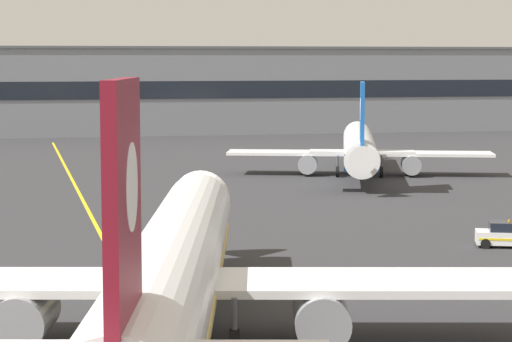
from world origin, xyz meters
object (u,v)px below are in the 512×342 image
(airliner_background, at_px, (359,148))
(safety_cone_by_nose_gear, at_px, (135,266))
(service_car_third, at_px, (509,235))
(airliner_foreground, at_px, (173,269))

(airliner_background, relative_size, safety_cone_by_nose_gear, 63.95)
(airliner_background, xyz_separation_m, service_car_third, (-2.98, -41.49, -2.15))
(airliner_background, height_order, service_car_third, airliner_background)
(airliner_background, relative_size, service_car_third, 7.71)
(airliner_foreground, relative_size, safety_cone_by_nose_gear, 74.85)
(airliner_background, distance_m, safety_cone_by_nose_gear, 52.05)
(service_car_third, bearing_deg, safety_cone_by_nose_gear, -173.78)
(airliner_foreground, xyz_separation_m, airliner_background, (27.29, 60.46, -0.45))
(airliner_foreground, distance_m, service_car_third, 30.94)
(safety_cone_by_nose_gear, bearing_deg, airliner_background, 58.15)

